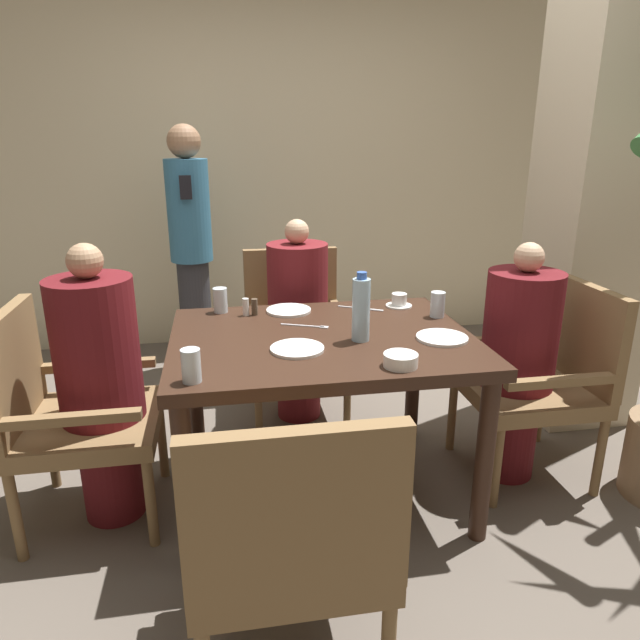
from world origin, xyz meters
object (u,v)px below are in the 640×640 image
(diner_in_right_chair, at_px, (517,361))
(glass_tall_near, at_px, (438,304))
(plate_main_right, at_px, (297,349))
(bowl_small, at_px, (401,360))
(standing_host, at_px, (191,244))
(glass_tall_mid, at_px, (191,366))
(diner_in_left_chair, at_px, (101,384))
(glass_tall_far, at_px, (220,300))
(plate_dessert_center, at_px, (289,310))
(water_bottle, at_px, (361,309))
(chair_near_corner, at_px, (290,534))
(plate_main_left, at_px, (442,338))
(chair_right_side, at_px, (545,374))
(teacup_with_saucer, at_px, (399,301))
(chair_left_side, at_px, (66,409))
(diner_in_far_chair, at_px, (298,319))
(chair_far_side, at_px, (295,325))

(diner_in_right_chair, bearing_deg, glass_tall_near, 154.14)
(plate_main_right, bearing_deg, bowl_small, -33.01)
(standing_host, relative_size, glass_tall_mid, 13.85)
(diner_in_left_chair, bearing_deg, glass_tall_far, 39.68)
(diner_in_right_chair, xyz_separation_m, glass_tall_far, (-1.28, 0.39, 0.23))
(standing_host, bearing_deg, plate_dessert_center, -68.09)
(plate_main_right, relative_size, plate_dessert_center, 1.00)
(water_bottle, bearing_deg, diner_in_right_chair, 6.35)
(chair_near_corner, relative_size, standing_host, 0.57)
(glass_tall_mid, bearing_deg, plate_main_right, 30.83)
(plate_main_left, height_order, plate_dessert_center, same)
(chair_right_side, bearing_deg, water_bottle, -174.67)
(diner_in_right_chair, height_order, glass_tall_near, diner_in_right_chair)
(glass_tall_mid, bearing_deg, chair_near_corner, -62.73)
(bowl_small, bearing_deg, standing_host, 112.45)
(glass_tall_mid, bearing_deg, water_bottle, 24.73)
(diner_in_left_chair, xyz_separation_m, teacup_with_saucer, (1.31, 0.34, 0.17))
(diner_in_right_chair, xyz_separation_m, plate_main_left, (-0.41, -0.13, 0.18))
(plate_main_left, bearing_deg, glass_tall_far, 148.99)
(water_bottle, bearing_deg, glass_tall_far, 138.85)
(teacup_with_saucer, bearing_deg, chair_right_side, -30.01)
(chair_left_side, bearing_deg, plate_main_right, -9.56)
(diner_in_left_chair, relative_size, diner_in_far_chair, 1.03)
(glass_tall_far, bearing_deg, chair_far_side, 50.45)
(plate_main_right, relative_size, water_bottle, 0.74)
(chair_near_corner, distance_m, plate_main_left, 1.06)
(chair_near_corner, height_order, standing_host, standing_host)
(chair_right_side, distance_m, glass_tall_mid, 1.60)
(plate_dessert_center, height_order, glass_tall_near, glass_tall_near)
(chair_left_side, relative_size, glass_tall_mid, 7.84)
(diner_in_far_chair, distance_m, chair_near_corner, 1.64)
(bowl_small, bearing_deg, diner_in_far_chair, 100.97)
(bowl_small, bearing_deg, plate_main_left, 44.19)
(plate_main_left, bearing_deg, teacup_with_saucer, 93.96)
(chair_right_side, height_order, chair_near_corner, same)
(diner_in_left_chair, relative_size, plate_main_right, 5.54)
(glass_tall_near, bearing_deg, chair_right_side, -18.63)
(plate_main_right, bearing_deg, water_bottle, 14.74)
(plate_main_right, distance_m, plate_dessert_center, 0.50)
(chair_far_side, relative_size, bowl_small, 7.30)
(plate_dessert_center, height_order, teacup_with_saucer, teacup_with_saucer)
(chair_right_side, bearing_deg, glass_tall_near, 161.37)
(chair_left_side, height_order, plate_main_right, chair_left_side)
(chair_far_side, height_order, plate_main_right, chair_far_side)
(chair_near_corner, xyz_separation_m, bowl_small, (0.46, 0.51, 0.27))
(diner_in_left_chair, relative_size, diner_in_right_chair, 1.05)
(diner_in_left_chair, bearing_deg, glass_tall_near, 6.30)
(plate_main_left, distance_m, glass_tall_near, 0.30)
(plate_dessert_center, xyz_separation_m, water_bottle, (0.24, -0.43, 0.12))
(chair_left_side, distance_m, plate_dessert_center, 1.02)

